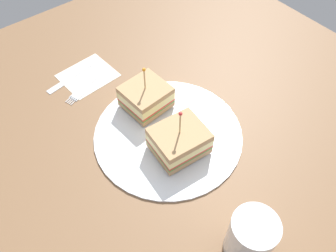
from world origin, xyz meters
The scene contains 8 objects.
ground_plane centered at (0.00, 0.00, -1.00)cm, with size 109.01×109.01×2.00cm, color brown.
plate centered at (0.00, 0.00, 0.43)cm, with size 29.51×29.51×0.86cm, color white.
sandwich_half_front centered at (8.49, -0.95, 3.41)cm, with size 8.86×9.23×10.37cm.
sandwich_half_back centered at (-4.37, 0.81, 3.47)cm, with size 9.13×10.44×10.68cm.
drink_glass centered at (-25.32, 4.35, 3.95)cm, with size 7.16×7.16×9.08cm.
napkin centered at (24.86, 3.83, 0.07)cm, with size 11.54×10.39×0.15cm, color beige.
fork centered at (21.47, 7.07, 0.17)cm, with size 5.23×12.26×0.35cm.
knife centered at (26.39, 7.82, 0.18)cm, with size 3.08×13.28×0.35cm.
Camera 1 is at (-32.39, 25.86, 55.63)cm, focal length 37.05 mm.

